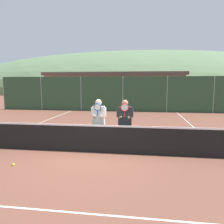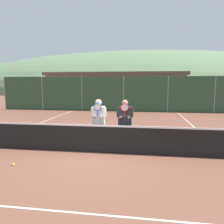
% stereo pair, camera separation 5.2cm
% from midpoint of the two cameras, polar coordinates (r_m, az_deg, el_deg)
% --- Properties ---
extents(ground_plane, '(120.00, 120.00, 0.00)m').
position_cam_midpoint_polar(ground_plane, '(7.67, -4.86, -10.48)').
color(ground_plane, brown).
extents(hill_distant, '(118.62, 65.90, 23.06)m').
position_cam_midpoint_polar(hill_distant, '(68.93, 7.03, 5.48)').
color(hill_distant, '#5B7551').
rests_on(hill_distant, ground_plane).
extents(clubhouse_building, '(16.39, 5.50, 3.64)m').
position_cam_midpoint_polar(clubhouse_building, '(26.93, 1.04, 6.38)').
color(clubhouse_building, tan).
rests_on(clubhouse_building, ground_plane).
extents(fence_back, '(21.87, 0.06, 2.94)m').
position_cam_midpoint_polar(fence_back, '(18.44, 3.14, 4.71)').
color(fence_back, gray).
rests_on(fence_back, ground_plane).
extents(tennis_net, '(11.93, 0.09, 1.07)m').
position_cam_midpoint_polar(tennis_net, '(7.53, -4.90, -6.86)').
color(tennis_net, gray).
rests_on(tennis_net, ground_plane).
extents(court_line_left_sideline, '(0.05, 16.00, 0.01)m').
position_cam_midpoint_polar(court_line_left_sideline, '(12.05, -22.46, -4.37)').
color(court_line_left_sideline, white).
rests_on(court_line_left_sideline, ground_plane).
extents(court_line_right_sideline, '(0.05, 16.00, 0.01)m').
position_cam_midpoint_polar(court_line_right_sideline, '(10.73, 23.12, -5.82)').
color(court_line_right_sideline, white).
rests_on(court_line_right_sideline, ground_plane).
extents(court_line_service_near, '(8.88, 0.05, 0.01)m').
position_cam_midpoint_polar(court_line_service_near, '(4.63, -15.75, -23.48)').
color(court_line_service_near, white).
rests_on(court_line_service_near, ground_plane).
extents(player_leftmost, '(0.57, 0.34, 1.79)m').
position_cam_midpoint_polar(player_leftmost, '(7.97, -3.34, -1.85)').
color(player_leftmost, white).
rests_on(player_leftmost, ground_plane).
extents(player_center_left, '(0.61, 0.34, 1.78)m').
position_cam_midpoint_polar(player_center_left, '(7.84, 3.57, -2.04)').
color(player_center_left, white).
rests_on(player_center_left, ground_plane).
extents(car_far_left, '(4.39, 1.92, 1.87)m').
position_cam_midpoint_polar(car_far_left, '(21.78, -11.86, 3.61)').
color(car_far_left, slate).
rests_on(car_far_left, ground_plane).
extents(car_left_of_center, '(4.34, 1.95, 1.84)m').
position_cam_midpoint_polar(car_left_of_center, '(20.48, 1.91, 3.48)').
color(car_left_of_center, '#285638').
rests_on(car_left_of_center, ground_plane).
extents(car_center, '(4.49, 1.95, 1.72)m').
position_cam_midpoint_polar(car_center, '(20.89, 16.53, 3.13)').
color(car_center, '#285638').
rests_on(car_center, ground_plane).
extents(tennis_ball_on_court, '(0.07, 0.07, 0.07)m').
position_cam_midpoint_polar(tennis_ball_on_court, '(7.10, -24.22, -12.34)').
color(tennis_ball_on_court, '#CCDB33').
rests_on(tennis_ball_on_court, ground_plane).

